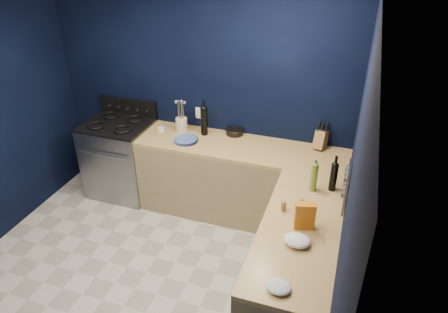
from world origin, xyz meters
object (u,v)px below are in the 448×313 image
at_px(knife_block, 321,139).
at_px(crouton_bag, 305,216).
at_px(gas_range, 121,159).
at_px(plate_stack, 186,140).
at_px(utensil_crock, 182,125).

bearing_deg(knife_block, crouton_bag, -75.29).
relative_size(gas_range, knife_block, 4.67).
relative_size(plate_stack, crouton_bag, 1.10).
height_order(utensil_crock, knife_block, knife_block).
height_order(plate_stack, knife_block, knife_block).
distance_m(knife_block, crouton_bag, 1.39).
bearing_deg(gas_range, knife_block, 6.39).
distance_m(utensil_crock, crouton_bag, 2.05).
distance_m(plate_stack, knife_block, 1.47).
height_order(utensil_crock, crouton_bag, crouton_bag).
xyz_separation_m(gas_range, utensil_crock, (0.78, 0.14, 0.52)).
height_order(gas_range, knife_block, knife_block).
relative_size(plate_stack, utensil_crock, 1.54).
bearing_deg(utensil_crock, crouton_bag, -38.18).
relative_size(gas_range, utensil_crock, 5.55).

